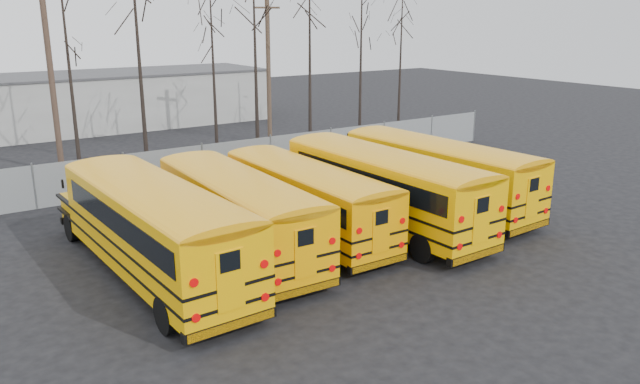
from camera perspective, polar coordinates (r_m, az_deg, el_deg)
ground at (r=22.65m, az=1.90°, el=-5.68°), size 120.00×120.00×0.00m
fence at (r=32.40m, az=-10.67°, el=2.53°), size 40.00×0.04×2.00m
distant_building at (r=51.48m, az=-17.80°, el=8.06°), size 22.00×8.00×4.00m
bus_a at (r=20.72m, az=-15.14°, el=-2.64°), size 3.16×11.90×3.30m
bus_b at (r=22.28m, az=-7.75°, el=-1.33°), size 2.85×10.95×3.04m
bus_c at (r=23.90m, az=-1.47°, el=-0.16°), size 2.46×10.50×2.93m
bus_d at (r=24.91m, az=5.52°, el=0.88°), size 2.93×11.69×3.25m
bus_e at (r=27.83m, az=10.44°, el=2.15°), size 3.17×11.36×3.15m
utility_pole_left at (r=36.27m, az=-23.36°, el=9.61°), size 1.76×0.61×10.06m
utility_pole_right at (r=41.59m, az=-4.73°, el=11.00°), size 1.66×0.48×9.41m
tree_3 at (r=32.56m, az=-21.83°, el=9.30°), size 0.26×0.26×10.45m
tree_4 at (r=35.12m, az=-16.25°, el=12.15°), size 0.26×0.26×12.84m
tree_5 at (r=37.64m, az=-9.68°, el=10.26°), size 0.26×0.26×9.57m
tree_6 at (r=37.60m, az=-5.90°, el=11.14°), size 0.26×0.26×10.55m
tree_7 at (r=40.44m, az=-0.94°, el=11.85°), size 0.26×0.26×10.98m
tree_8 at (r=44.04m, az=3.75°, el=11.93°), size 0.26×0.26×10.65m
tree_9 at (r=44.63m, az=7.34°, el=11.32°), size 0.26×0.26×9.77m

